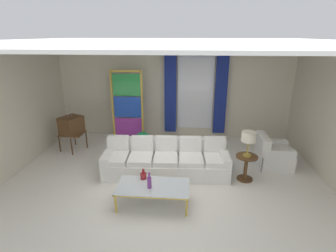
# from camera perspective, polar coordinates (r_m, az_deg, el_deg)

# --- Properties ---
(ground_plane) EXTENTS (16.00, 16.00, 0.00)m
(ground_plane) POSITION_cam_1_polar(r_m,az_deg,el_deg) (6.10, -0.69, -12.16)
(ground_plane) COLOR white
(wall_rear) EXTENTS (8.00, 0.12, 3.00)m
(wall_rear) POSITION_cam_1_polar(r_m,az_deg,el_deg) (8.43, 1.28, 7.68)
(wall_rear) COLOR beige
(wall_rear) RESTS_ON ground
(wall_left) EXTENTS (0.12, 7.00, 3.00)m
(wall_left) POSITION_cam_1_polar(r_m,az_deg,el_deg) (7.33, -30.10, 3.35)
(wall_left) COLOR beige
(wall_left) RESTS_ON ground
(wall_right) EXTENTS (0.12, 7.00, 3.00)m
(wall_right) POSITION_cam_1_polar(r_m,az_deg,el_deg) (6.80, 32.25, 1.92)
(wall_right) COLOR beige
(wall_right) RESTS_ON ground
(ceiling_slab) EXTENTS (8.00, 7.60, 0.04)m
(ceiling_slab) POSITION_cam_1_polar(r_m,az_deg,el_deg) (6.02, -0.05, 17.71)
(ceiling_slab) COLOR white
(curtained_window) EXTENTS (2.00, 0.17, 2.70)m
(curtained_window) POSITION_cam_1_polar(r_m,az_deg,el_deg) (8.21, 5.97, 8.98)
(curtained_window) COLOR white
(curtained_window) RESTS_ON ground
(couch_white_long) EXTENTS (2.96, 1.07, 0.86)m
(couch_white_long) POSITION_cam_1_polar(r_m,az_deg,el_deg) (6.40, -0.42, -7.43)
(couch_white_long) COLOR white
(couch_white_long) RESTS_ON ground
(coffee_table) EXTENTS (1.39, 0.72, 0.41)m
(coffee_table) POSITION_cam_1_polar(r_m,az_deg,el_deg) (5.25, -3.24, -12.97)
(coffee_table) COLOR silver
(coffee_table) RESTS_ON ground
(bottle_blue_decanter) EXTENTS (0.08, 0.08, 0.33)m
(bottle_blue_decanter) POSITION_cam_1_polar(r_m,az_deg,el_deg) (5.11, -4.03, -11.83)
(bottle_blue_decanter) COLOR #753384
(bottle_blue_decanter) RESTS_ON coffee_table
(bottle_crystal_tall) EXTENTS (0.13, 0.13, 0.22)m
(bottle_crystal_tall) POSITION_cam_1_polar(r_m,az_deg,el_deg) (5.44, -5.30, -10.48)
(bottle_crystal_tall) COLOR maroon
(bottle_crystal_tall) RESTS_ON coffee_table
(vintage_tv) EXTENTS (0.70, 0.74, 1.35)m
(vintage_tv) POSITION_cam_1_polar(r_m,az_deg,el_deg) (7.95, -20.04, 0.03)
(vintage_tv) COLOR brown
(vintage_tv) RESTS_ON ground
(armchair_white) EXTENTS (0.84, 0.84, 0.80)m
(armchair_white) POSITION_cam_1_polar(r_m,az_deg,el_deg) (7.22, 21.36, -5.81)
(armchair_white) COLOR white
(armchair_white) RESTS_ON ground
(stained_glass_divider) EXTENTS (0.95, 0.05, 2.20)m
(stained_glass_divider) POSITION_cam_1_polar(r_m,az_deg,el_deg) (8.08, -8.67, 3.74)
(stained_glass_divider) COLOR gold
(stained_glass_divider) RESTS_ON ground
(peacock_figurine) EXTENTS (0.44, 0.60, 0.50)m
(peacock_figurine) POSITION_cam_1_polar(r_m,az_deg,el_deg) (7.88, -5.56, -2.96)
(peacock_figurine) COLOR beige
(peacock_figurine) RESTS_ON ground
(round_side_table) EXTENTS (0.48, 0.48, 0.59)m
(round_side_table) POSITION_cam_1_polar(r_m,az_deg,el_deg) (6.32, 16.37, -8.13)
(round_side_table) COLOR brown
(round_side_table) RESTS_ON ground
(table_lamp_brass) EXTENTS (0.32, 0.32, 0.57)m
(table_lamp_brass) POSITION_cam_1_polar(r_m,az_deg,el_deg) (6.05, 16.96, -2.44)
(table_lamp_brass) COLOR #B29338
(table_lamp_brass) RESTS_ON round_side_table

